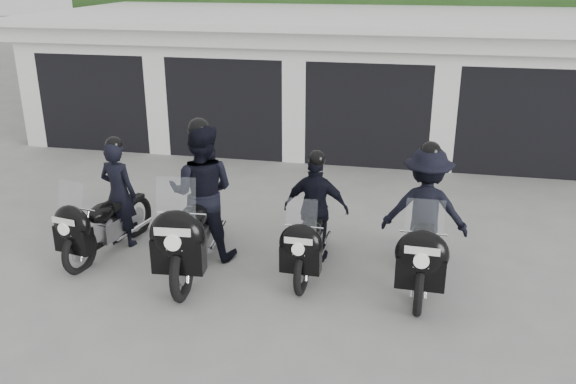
% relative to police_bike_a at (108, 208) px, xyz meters
% --- Properties ---
extents(ground, '(80.00, 80.00, 0.00)m').
position_rel_police_bike_a_xyz_m(ground, '(3.39, -0.58, -0.70)').
color(ground, gray).
rests_on(ground, ground).
extents(garage_block, '(16.40, 6.80, 2.96)m').
position_rel_police_bike_a_xyz_m(garage_block, '(3.39, 7.48, 0.72)').
color(garage_block, white).
rests_on(garage_block, ground).
extents(background_vegetation, '(20.00, 3.90, 5.80)m').
position_rel_police_bike_a_xyz_m(background_vegetation, '(3.76, 12.34, 2.07)').
color(background_vegetation, '#193513').
rests_on(background_vegetation, ground).
extents(police_bike_a, '(0.85, 2.01, 1.77)m').
position_rel_police_bike_a_xyz_m(police_bike_a, '(0.00, 0.00, 0.00)').
color(police_bike_a, black).
rests_on(police_bike_a, ground).
extents(police_bike_b, '(1.04, 2.48, 2.16)m').
position_rel_police_bike_a_xyz_m(police_bike_b, '(1.45, -0.08, 0.21)').
color(police_bike_b, black).
rests_on(police_bike_b, ground).
extents(police_bike_c, '(0.95, 1.98, 1.72)m').
position_rel_police_bike_a_xyz_m(police_bike_c, '(3.05, 0.17, 0.03)').
color(police_bike_c, black).
rests_on(police_bike_c, ground).
extents(police_bike_d, '(1.19, 2.24, 1.95)m').
position_rel_police_bike_a_xyz_m(police_bike_d, '(4.57, 0.12, 0.13)').
color(police_bike_d, black).
rests_on(police_bike_d, ground).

